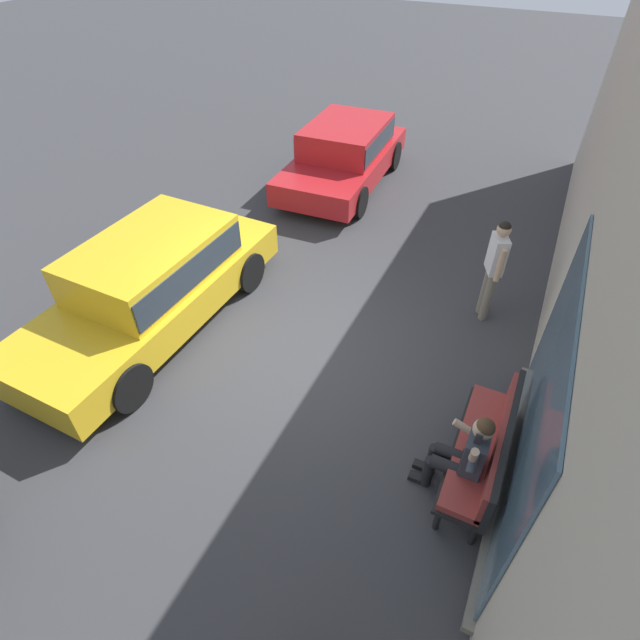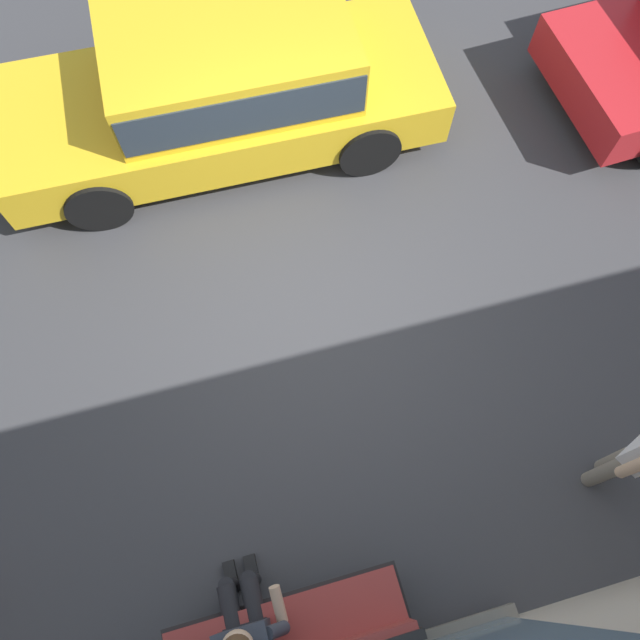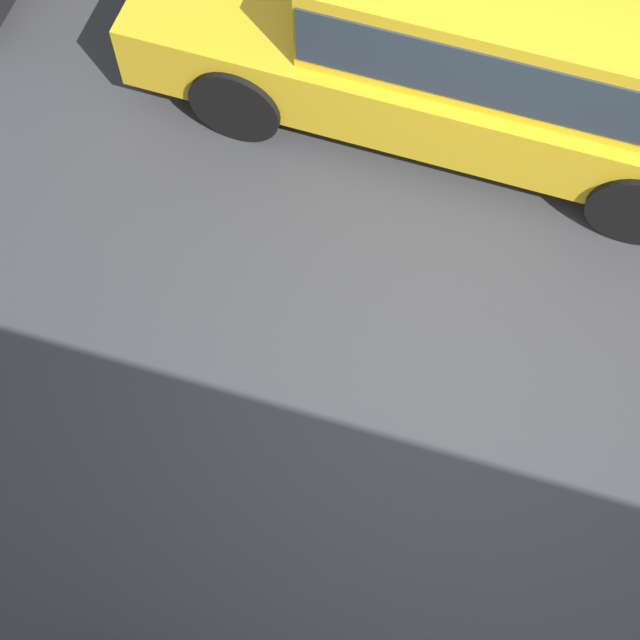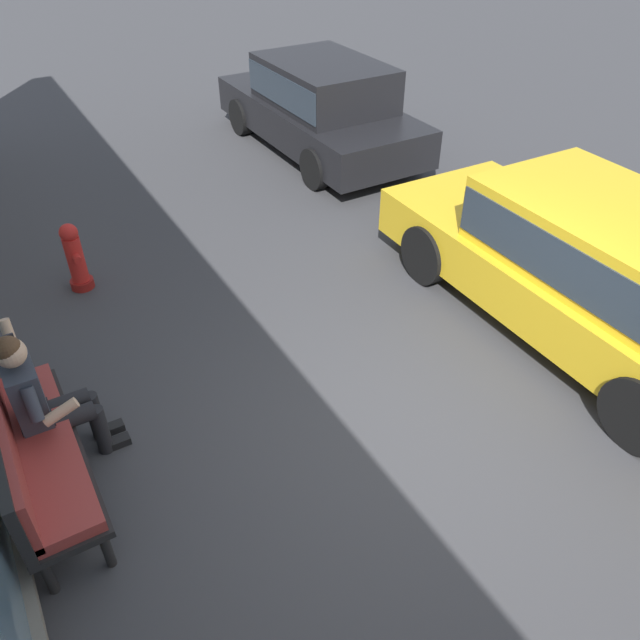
% 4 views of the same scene
% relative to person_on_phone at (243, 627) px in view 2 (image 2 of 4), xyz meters
% --- Properties ---
extents(ground_plane, '(60.00, 60.00, 0.00)m').
position_rel_person_on_phone_xyz_m(ground_plane, '(-1.28, -2.68, -0.68)').
color(ground_plane, '#38383A').
extents(person_on_phone, '(0.73, 0.74, 1.31)m').
position_rel_person_on_phone_xyz_m(person_on_phone, '(0.00, 0.00, 0.00)').
color(person_on_phone, black).
rests_on(person_on_phone, ground_plane).
extents(parked_car_mid, '(4.70, 1.91, 1.45)m').
position_rel_person_on_phone_xyz_m(parked_car_mid, '(-0.93, -5.00, 0.12)').
color(parked_car_mid, gold).
rests_on(parked_car_mid, ground_plane).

